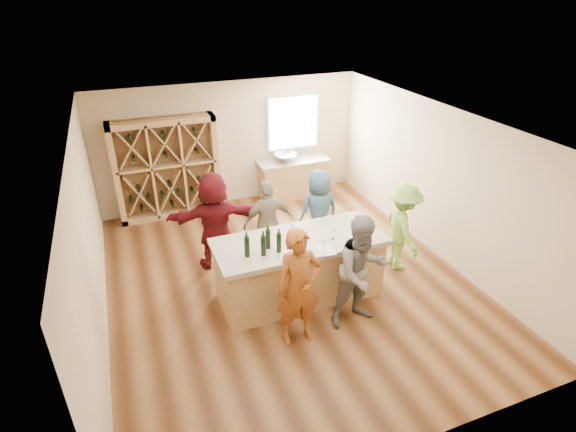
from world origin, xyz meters
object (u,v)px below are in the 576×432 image
object	(u,v)px
wine_bottle_d	(279,243)
person_near_right	(362,272)
person_far_right	(319,211)
tasting_counter_base	(299,270)
wine_rack	(167,169)
wine_bottle_b	(263,246)
person_far_mid	(268,222)
person_far_left	(215,221)
wine_bottle_a	(247,247)
person_near_left	(299,288)
person_server	(402,227)
wine_bottle_c	(268,239)
sink	(285,158)

from	to	relation	value
wine_bottle_d	person_near_right	xyz separation A→B (m)	(1.04, -0.69, -0.33)
person_far_right	tasting_counter_base	bearing A→B (deg)	51.61
wine_rack	wine_bottle_b	bearing A→B (deg)	-77.76
tasting_counter_base	person_far_mid	xyz separation A→B (m)	(-0.12, 1.20, 0.31)
wine_bottle_d	person_far_left	size ratio (longest dim) A/B	0.17
wine_bottle_a	person_near_right	xyz separation A→B (m)	(1.52, -0.75, -0.34)
wine_rack	person_near_left	size ratio (longest dim) A/B	1.21
wine_bottle_d	person_far_left	distance (m)	1.76
person_server	person_far_left	xyz separation A→B (m)	(-3.08, 1.26, 0.10)
person_far_right	person_far_left	size ratio (longest dim) A/B	0.89
person_server	person_near_right	bearing A→B (deg)	135.72
tasting_counter_base	person_far_right	xyz separation A→B (m)	(0.92, 1.26, 0.31)
tasting_counter_base	wine_bottle_c	distance (m)	0.92
wine_bottle_c	wine_bottle_a	bearing A→B (deg)	-163.79
person_far_right	person_near_right	bearing A→B (deg)	79.59
wine_bottle_d	wine_bottle_c	bearing A→B (deg)	126.87
person_far_right	sink	bearing A→B (deg)	-98.22
wine_bottle_a	person_server	distance (m)	2.99
sink	person_far_mid	distance (m)	2.80
tasting_counter_base	person_near_left	bearing A→B (deg)	-113.21
wine_bottle_b	wine_bottle_c	size ratio (longest dim) A/B	1.01
sink	person_far_left	distance (m)	3.18
person_near_right	person_far_mid	distance (m)	2.23
wine_bottle_b	wine_bottle_d	size ratio (longest dim) A/B	1.03
person_far_mid	person_near_right	bearing A→B (deg)	107.15
tasting_counter_base	wine_bottle_c	size ratio (longest dim) A/B	8.22
wine_rack	tasting_counter_base	world-z (taller)	wine_rack
wine_rack	wine_bottle_c	distance (m)	3.94
person_server	wine_bottle_d	bearing A→B (deg)	107.56
wine_rack	wine_bottle_c	size ratio (longest dim) A/B	6.96
wine_bottle_a	person_near_right	world-z (taller)	person_near_right
tasting_counter_base	wine_bottle_d	distance (m)	0.88
wine_bottle_b	wine_bottle_c	xyz separation A→B (m)	(0.13, 0.16, -0.00)
wine_bottle_c	tasting_counter_base	bearing A→B (deg)	5.99
tasting_counter_base	person_server	distance (m)	2.06
wine_bottle_a	wine_bottle_c	distance (m)	0.38
wine_bottle_d	person_server	bearing A→B (deg)	8.15
person_server	person_near_left	bearing A→B (deg)	123.17
tasting_counter_base	person_far_mid	size ratio (longest dim) A/B	1.61
person_far_right	wine_bottle_c	bearing A→B (deg)	39.67
wine_rack	person_far_left	distance (m)	2.41
wine_rack	person_far_mid	size ratio (longest dim) A/B	1.36
sink	person_far_right	distance (m)	2.45
wine_bottle_a	person_far_mid	bearing A→B (deg)	59.88
tasting_counter_base	wine_bottle_b	bearing A→B (deg)	-162.13
wine_bottle_c	person_near_right	distance (m)	1.47
wine_bottle_a	tasting_counter_base	bearing A→B (deg)	10.16
person_server	person_far_mid	xyz separation A→B (m)	(-2.15, 1.06, -0.01)
person_near_left	person_far_mid	distance (m)	2.16
person_near_right	person_server	bearing A→B (deg)	32.95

